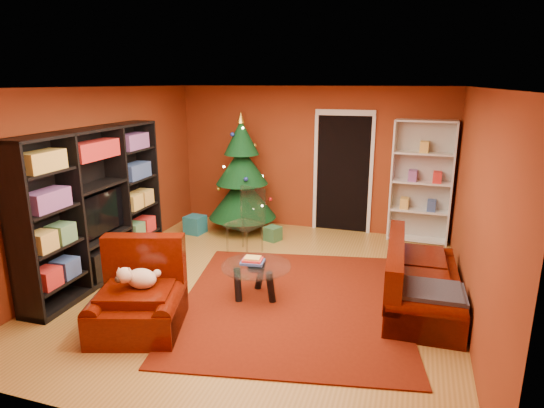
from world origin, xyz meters
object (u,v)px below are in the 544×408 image
(rug, at_px, (293,301))
(coffee_table, at_px, (256,281))
(dog, at_px, (142,279))
(sofa, at_px, (423,275))
(christmas_tree, at_px, (242,174))
(acrylic_chair, at_px, (245,225))
(armchair, at_px, (137,297))
(gift_box_green, at_px, (273,234))
(gift_box_teal, at_px, (195,225))
(white_bookshelf, at_px, (421,182))
(media_unit, at_px, (96,205))

(rug, distance_m, coffee_table, 0.52)
(dog, height_order, sofa, sofa)
(christmas_tree, relative_size, acrylic_chair, 2.31)
(rug, distance_m, dog, 1.88)
(dog, height_order, acrylic_chair, acrylic_chair)
(armchair, bearing_deg, gift_box_green, 63.63)
(sofa, bearing_deg, christmas_tree, 55.31)
(gift_box_teal, bearing_deg, acrylic_chair, -28.11)
(christmas_tree, height_order, armchair, christmas_tree)
(white_bookshelf, height_order, coffee_table, white_bookshelf)
(gift_box_teal, bearing_deg, sofa, -23.02)
(gift_box_teal, xyz_separation_m, white_bookshelf, (3.85, 0.81, 0.87))
(christmas_tree, distance_m, gift_box_teal, 1.25)
(gift_box_green, relative_size, sofa, 0.13)
(rug, distance_m, christmas_tree, 3.12)
(rug, xyz_separation_m, armchair, (-1.45, -1.15, 0.39))
(gift_box_teal, xyz_separation_m, armchair, (0.94, -3.21, 0.24))
(media_unit, bearing_deg, dog, -39.40)
(acrylic_chair, bearing_deg, coffee_table, -46.37)
(dog, bearing_deg, gift_box_green, 64.03)
(acrylic_chair, bearing_deg, christmas_tree, 130.45)
(gift_box_green, xyz_separation_m, coffee_table, (0.46, -2.15, 0.11))
(acrylic_chair, bearing_deg, armchair, -78.52)
(armchair, relative_size, acrylic_chair, 1.07)
(christmas_tree, xyz_separation_m, coffee_table, (1.15, -2.49, -0.83))
(armchair, xyz_separation_m, acrylic_chair, (0.27, 2.57, 0.08))
(gift_box_green, height_order, dog, dog)
(dog, relative_size, acrylic_chair, 0.42)
(gift_box_green, height_order, coffee_table, coffee_table)
(rug, bearing_deg, gift_box_green, 113.75)
(rug, height_order, christmas_tree, christmas_tree)
(acrylic_chair, bearing_deg, dog, -77.92)
(christmas_tree, height_order, white_bookshelf, christmas_tree)
(rug, distance_m, gift_box_green, 2.31)
(white_bookshelf, bearing_deg, acrylic_chair, -148.07)
(christmas_tree, xyz_separation_m, sofa, (3.14, -2.05, -0.66))
(christmas_tree, relative_size, gift_box_teal, 6.81)
(media_unit, xyz_separation_m, armchair, (1.32, -1.10, -0.64))
(christmas_tree, relative_size, gift_box_green, 8.89)
(gift_box_teal, height_order, sofa, sofa)
(gift_box_green, height_order, sofa, sofa)
(white_bookshelf, xyz_separation_m, sofa, (0.07, -2.47, -0.63))
(armchair, distance_m, coffee_table, 1.50)
(gift_box_green, bearing_deg, white_bookshelf, 17.74)
(coffee_table, bearing_deg, media_unit, -179.54)
(christmas_tree, xyz_separation_m, gift_box_teal, (-0.78, -0.39, -0.90))
(christmas_tree, bearing_deg, white_bookshelf, 7.79)
(christmas_tree, height_order, acrylic_chair, christmas_tree)
(armchair, relative_size, sofa, 0.54)
(media_unit, relative_size, sofa, 1.44)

